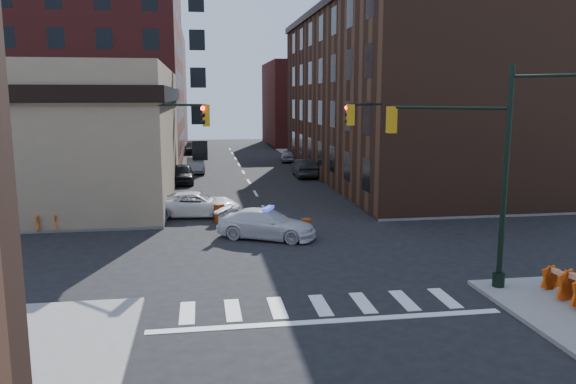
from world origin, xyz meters
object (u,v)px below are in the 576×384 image
object	(u,v)px
parked_car_wfar	(196,165)
pedestrian_b	(82,212)
barrel_road	(306,228)
barricade_se_a	(559,282)
parked_car_enear	(304,168)
pickup	(196,204)
barrel_bank	(219,213)
barricade_nw_a	(99,216)
parked_car_wnear	(182,174)
police_car	(267,224)
pedestrian_a	(119,209)

from	to	relation	value
parked_car_wfar	pedestrian_b	xyz separation A→B (m)	(-5.81, -22.32, 0.25)
barrel_road	barricade_se_a	xyz separation A→B (m)	(7.22, -9.98, 0.10)
parked_car_enear	pickup	bearing A→B (deg)	59.63
barrel_bank	barricade_nw_a	bearing A→B (deg)	-176.83
barrel_road	barricade_nw_a	xyz separation A→B (m)	(-10.78, 3.69, 0.19)
pickup	barrel_bank	size ratio (longest dim) A/B	4.90
parked_car_wnear	parked_car_enear	xyz separation A→B (m)	(10.60, 2.13, -0.00)
pickup	parked_car_wnear	distance (m)	13.34
parked_car_enear	barrel_road	distance (m)	21.71
pedestrian_b	barrel_bank	distance (m)	7.32
parked_car_wnear	barricade_nw_a	world-z (taller)	parked_car_wnear
police_car	barricade_nw_a	world-z (taller)	police_car
parked_car_wfar	barrel_bank	xyz separation A→B (m)	(1.47, -21.62, -0.19)
police_car	parked_car_wfar	xyz separation A→B (m)	(-3.71, 25.62, -0.01)
parked_car_wnear	police_car	bearing A→B (deg)	-76.65
barrel_road	barricade_nw_a	distance (m)	11.39
police_car	barricade_se_a	bearing A→B (deg)	-111.96
pickup	barricade_nw_a	size ratio (longest dim) A/B	3.85
pickup	barricade_se_a	bearing A→B (deg)	-136.27
parked_car_enear	barricade_se_a	world-z (taller)	parked_car_enear
parked_car_wfar	pedestrian_a	distance (m)	22.37
police_car	parked_car_wnear	xyz separation A→B (m)	(-4.74, 19.18, 0.07)
parked_car_enear	barrel_bank	xyz separation A→B (m)	(-8.10, -17.32, -0.26)
barrel_bank	barricade_se_a	world-z (taller)	barrel_bank
parked_car_wnear	parked_car_enear	size ratio (longest dim) A/B	0.97
pedestrian_a	barricade_nw_a	xyz separation A→B (m)	(-1.09, 0.03, -0.36)
barricade_se_a	barrel_bank	bearing A→B (deg)	35.25
parked_car_enear	barricade_se_a	xyz separation A→B (m)	(3.38, -31.35, -0.22)
pedestrian_b	barrel_road	size ratio (longest dim) A/B	1.73
barrel_road	parked_car_wfar	bearing A→B (deg)	102.58
parked_car_enear	pedestrian_b	world-z (taller)	pedestrian_b
barrel_road	barricade_se_a	bearing A→B (deg)	-54.12
police_car	barrel_bank	bearing A→B (deg)	54.66
parked_car_enear	barricade_nw_a	size ratio (longest dim) A/B	3.55
parked_car_wnear	pedestrian_b	xyz separation A→B (m)	(-4.78, -15.88, 0.17)
parked_car_wfar	parked_car_enear	bearing A→B (deg)	-27.30
parked_car_wnear	barricade_nw_a	size ratio (longest dim) A/B	3.45
parked_car_wnear	parked_car_wfar	distance (m)	6.52
pedestrian_a	barricade_se_a	distance (m)	21.72
pickup	pedestrian_a	distance (m)	4.73
barrel_bank	barricade_nw_a	xyz separation A→B (m)	(-6.52, -0.36, 0.13)
pedestrian_a	pedestrian_b	distance (m)	1.88
parked_car_wfar	barrel_bank	distance (m)	21.67
pickup	pedestrian_a	xyz separation A→B (m)	(-4.13, -2.29, 0.29)
parked_car_wfar	parked_car_enear	distance (m)	10.50
barricade_nw_a	parked_car_wnear	bearing A→B (deg)	69.25
police_car	parked_car_wnear	distance (m)	19.76
parked_car_wfar	parked_car_enear	world-z (taller)	parked_car_enear
pedestrian_a	barricade_nw_a	size ratio (longest dim) A/B	1.27
barrel_bank	barricade_se_a	size ratio (longest dim) A/B	0.94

